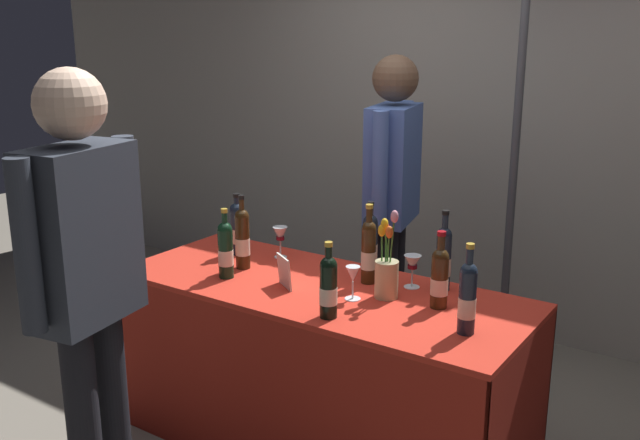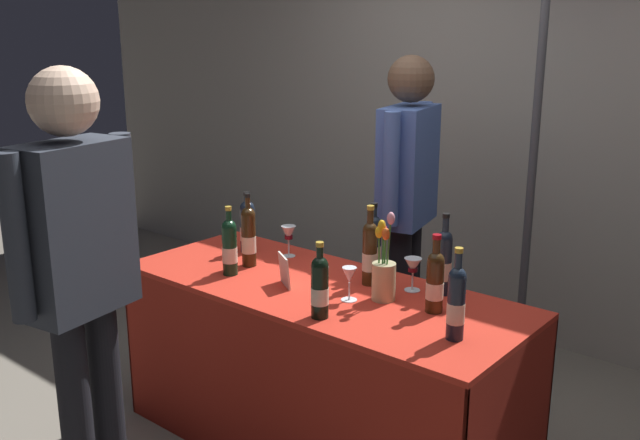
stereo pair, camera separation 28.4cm
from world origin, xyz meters
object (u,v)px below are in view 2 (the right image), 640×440
(tasting_table, at_px, (320,337))
(featured_wine_bottle, at_px, (444,261))
(booth_signpost, at_px, (537,116))
(display_bottle_0, at_px, (320,286))
(wine_glass_near_vendor, at_px, (349,277))
(wine_glass_near_taster, at_px, (289,234))
(vendor_presenter, at_px, (407,189))
(flower_vase, at_px, (384,273))
(wine_glass_mid, at_px, (413,267))
(taster_foreground_right, at_px, (78,262))

(tasting_table, xyz_separation_m, featured_wine_bottle, (0.46, 0.26, 0.39))
(tasting_table, xyz_separation_m, booth_signpost, (0.43, 1.18, 0.91))
(display_bottle_0, xyz_separation_m, wine_glass_near_vendor, (-0.02, 0.22, -0.03))
(wine_glass_near_taster, relative_size, booth_signpost, 0.06)
(wine_glass_near_vendor, xyz_separation_m, wine_glass_near_taster, (-0.59, 0.28, 0.01))
(wine_glass_near_vendor, height_order, vendor_presenter, vendor_presenter)
(wine_glass_near_vendor, bearing_deg, vendor_presenter, 109.10)
(wine_glass_near_vendor, relative_size, vendor_presenter, 0.08)
(featured_wine_bottle, relative_size, vendor_presenter, 0.20)
(tasting_table, bearing_deg, vendor_presenter, 97.89)
(featured_wine_bottle, relative_size, wine_glass_near_vendor, 2.46)
(flower_vase, xyz_separation_m, booth_signpost, (0.12, 1.13, 0.55))
(wine_glass_near_vendor, distance_m, vendor_presenter, 0.99)
(tasting_table, xyz_separation_m, display_bottle_0, (0.22, -0.27, 0.37))
(wine_glass_near_taster, bearing_deg, wine_glass_mid, -0.97)
(wine_glass_near_vendor, relative_size, taster_foreground_right, 0.08)
(wine_glass_mid, bearing_deg, featured_wine_bottle, 21.91)
(featured_wine_bottle, distance_m, wine_glass_mid, 0.14)
(display_bottle_0, height_order, booth_signpost, booth_signpost)
(wine_glass_near_taster, relative_size, vendor_presenter, 0.09)
(display_bottle_0, relative_size, booth_signpost, 0.13)
(wine_glass_mid, bearing_deg, booth_signpost, 84.71)
(wine_glass_mid, xyz_separation_m, booth_signpost, (0.09, 0.97, 0.56))
(wine_glass_near_taster, height_order, taster_foreground_right, taster_foreground_right)
(display_bottle_0, bearing_deg, featured_wine_bottle, 65.53)
(wine_glass_near_vendor, relative_size, wine_glass_near_taster, 0.92)
(vendor_presenter, bearing_deg, wine_glass_mid, 21.64)
(featured_wine_bottle, bearing_deg, wine_glass_mid, -158.09)
(wine_glass_near_taster, xyz_separation_m, booth_signpost, (0.82, 0.95, 0.55))
(vendor_presenter, relative_size, taster_foreground_right, 0.99)
(flower_vase, bearing_deg, tasting_table, -171.45)
(display_bottle_0, bearing_deg, taster_foreground_right, -131.53)
(vendor_presenter, distance_m, taster_foreground_right, 1.81)
(display_bottle_0, bearing_deg, wine_glass_near_vendor, 95.55)
(wine_glass_near_vendor, bearing_deg, taster_foreground_right, -122.81)
(wine_glass_near_taster, bearing_deg, vendor_presenter, 67.50)
(featured_wine_bottle, xyz_separation_m, flower_vase, (-0.16, -0.22, -0.03))
(tasting_table, bearing_deg, taster_foreground_right, -111.62)
(display_bottle_0, relative_size, wine_glass_near_vendor, 2.14)
(tasting_table, distance_m, display_bottle_0, 0.51)
(featured_wine_bottle, xyz_separation_m, vendor_presenter, (-0.58, 0.61, 0.12))
(featured_wine_bottle, bearing_deg, flower_vase, -125.75)
(featured_wine_bottle, bearing_deg, tasting_table, -150.28)
(display_bottle_0, bearing_deg, wine_glass_mid, 76.04)
(wine_glass_near_vendor, bearing_deg, tasting_table, 165.77)
(featured_wine_bottle, distance_m, wine_glass_near_taster, 0.85)
(wine_glass_near_vendor, distance_m, taster_foreground_right, 1.06)
(wine_glass_near_vendor, bearing_deg, featured_wine_bottle, 50.11)
(flower_vase, bearing_deg, display_bottle_0, -105.15)
(flower_vase, bearing_deg, featured_wine_bottle, 54.25)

